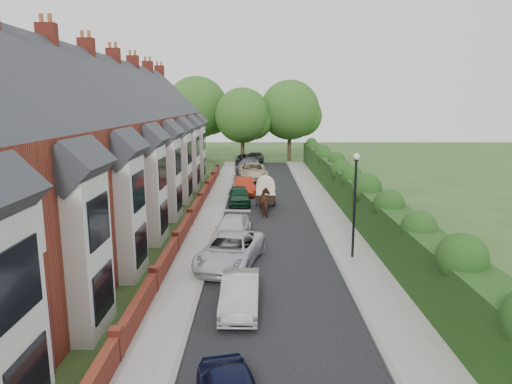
# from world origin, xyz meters

# --- Properties ---
(ground) EXTENTS (140.00, 140.00, 0.00)m
(ground) POSITION_xyz_m (0.00, 0.00, 0.00)
(ground) COLOR #2D4C1E
(ground) RESTS_ON ground
(road) EXTENTS (6.00, 58.00, 0.02)m
(road) POSITION_xyz_m (-0.50, 11.00, 0.01)
(road) COLOR black
(road) RESTS_ON ground
(pavement_hedge_side) EXTENTS (2.20, 58.00, 0.12)m
(pavement_hedge_side) POSITION_xyz_m (3.60, 11.00, 0.06)
(pavement_hedge_side) COLOR gray
(pavement_hedge_side) RESTS_ON ground
(pavement_house_side) EXTENTS (1.70, 58.00, 0.12)m
(pavement_house_side) POSITION_xyz_m (-4.35, 11.00, 0.06)
(pavement_house_side) COLOR gray
(pavement_house_side) RESTS_ON ground
(kerb_hedge_side) EXTENTS (0.18, 58.00, 0.13)m
(kerb_hedge_side) POSITION_xyz_m (2.55, 11.00, 0.07)
(kerb_hedge_side) COLOR gray
(kerb_hedge_side) RESTS_ON ground
(kerb_house_side) EXTENTS (0.18, 58.00, 0.13)m
(kerb_house_side) POSITION_xyz_m (-3.55, 11.00, 0.07)
(kerb_house_side) COLOR gray
(kerb_house_side) RESTS_ON ground
(hedge) EXTENTS (2.10, 58.00, 2.85)m
(hedge) POSITION_xyz_m (5.40, 11.00, 1.60)
(hedge) COLOR #143410
(hedge) RESTS_ON ground
(terrace_row) EXTENTS (9.05, 40.50, 11.50)m
(terrace_row) POSITION_xyz_m (-10.87, 9.98, 4.47)
(terrace_row) COLOR #9C3927
(terrace_row) RESTS_ON ground
(garden_wall_row) EXTENTS (0.35, 40.35, 1.10)m
(garden_wall_row) POSITION_xyz_m (-5.35, 10.00, 0.46)
(garden_wall_row) COLOR maroon
(garden_wall_row) RESTS_ON ground
(lamppost) EXTENTS (0.32, 0.32, 5.16)m
(lamppost) POSITION_xyz_m (3.40, 4.00, 3.30)
(lamppost) COLOR black
(lamppost) RESTS_ON ground
(tree_far_left) EXTENTS (7.14, 6.80, 9.29)m
(tree_far_left) POSITION_xyz_m (-2.65, 40.08, 5.71)
(tree_far_left) COLOR #332316
(tree_far_left) RESTS_ON ground
(tree_far_right) EXTENTS (7.98, 7.60, 10.31)m
(tree_far_right) POSITION_xyz_m (3.39, 42.08, 6.31)
(tree_far_right) COLOR #332316
(tree_far_right) RESTS_ON ground
(tree_far_back) EXTENTS (8.40, 8.00, 10.82)m
(tree_far_back) POSITION_xyz_m (-8.59, 43.08, 6.62)
(tree_far_back) COLOR #332316
(tree_far_back) RESTS_ON ground
(car_silver_a) EXTENTS (1.41, 3.89, 1.27)m
(car_silver_a) POSITION_xyz_m (-1.86, -1.49, 0.64)
(car_silver_a) COLOR #9D9DA1
(car_silver_a) RESTS_ON ground
(car_silver_b) EXTENTS (3.51, 5.62, 1.45)m
(car_silver_b) POSITION_xyz_m (-2.49, 3.17, 0.72)
(car_silver_b) COLOR silver
(car_silver_b) RESTS_ON ground
(car_white) EXTENTS (2.27, 4.60, 1.29)m
(car_white) POSITION_xyz_m (-2.60, 7.03, 0.64)
(car_white) COLOR silver
(car_white) RESTS_ON ground
(car_green) EXTENTS (1.79, 3.98, 1.33)m
(car_green) POSITION_xyz_m (-2.56, 16.20, 0.66)
(car_green) COLOR #0E311D
(car_green) RESTS_ON ground
(car_red) EXTENTS (2.02, 4.37, 1.39)m
(car_red) POSITION_xyz_m (-2.30, 19.87, 0.69)
(car_red) COLOR #9C2211
(car_red) RESTS_ON ground
(car_beige) EXTENTS (3.08, 5.91, 1.59)m
(car_beige) POSITION_xyz_m (-1.60, 27.33, 0.80)
(car_beige) COLOR #C8B490
(car_beige) RESTS_ON ground
(car_grey) EXTENTS (3.01, 5.03, 1.36)m
(car_grey) POSITION_xyz_m (-2.23, 33.00, 0.68)
(car_grey) COLOR #56595D
(car_grey) RESTS_ON ground
(car_black) EXTENTS (2.87, 4.83, 1.54)m
(car_black) POSITION_xyz_m (-1.60, 38.60, 0.77)
(car_black) COLOR black
(car_black) RESTS_ON ground
(horse) EXTENTS (1.32, 2.22, 1.76)m
(horse) POSITION_xyz_m (-0.61, 12.80, 0.88)
(horse) COLOR #442819
(horse) RESTS_ON ground
(horse_cart) EXTENTS (1.43, 3.15, 2.27)m
(horse_cart) POSITION_xyz_m (-0.61, 15.05, 1.30)
(horse_cart) COLOR black
(horse_cart) RESTS_ON ground
(car_extra_far) EXTENTS (2.48, 5.08, 1.39)m
(car_extra_far) POSITION_xyz_m (-2.64, 36.99, 0.70)
(car_extra_far) COLOR black
(car_extra_far) RESTS_ON ground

